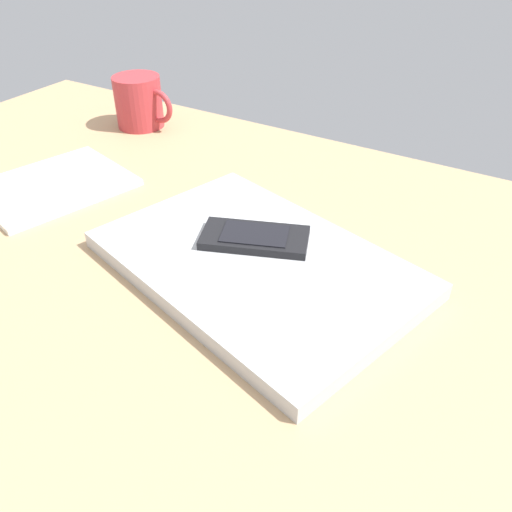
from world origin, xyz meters
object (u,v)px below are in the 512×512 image
at_px(laptop_closed, 256,264).
at_px(coffee_mug, 140,102).
at_px(cell_phone_on_laptop, 255,238).
at_px(notepad, 54,185).

relative_size(laptop_closed, coffee_mug, 3.05).
distance_m(cell_phone_on_laptop, coffee_mug, 0.43).
height_order(laptop_closed, cell_phone_on_laptop, cell_phone_on_laptop).
height_order(cell_phone_on_laptop, notepad, cell_phone_on_laptop).
height_order(laptop_closed, notepad, laptop_closed).
xyz_separation_m(laptop_closed, coffee_mug, (-0.38, 0.25, 0.03)).
relative_size(notepad, coffee_mug, 1.73).
bearing_deg(coffee_mug, notepad, -79.08).
distance_m(cell_phone_on_laptop, notepad, 0.32).
xyz_separation_m(cell_phone_on_laptop, coffee_mug, (-0.36, 0.23, 0.02)).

